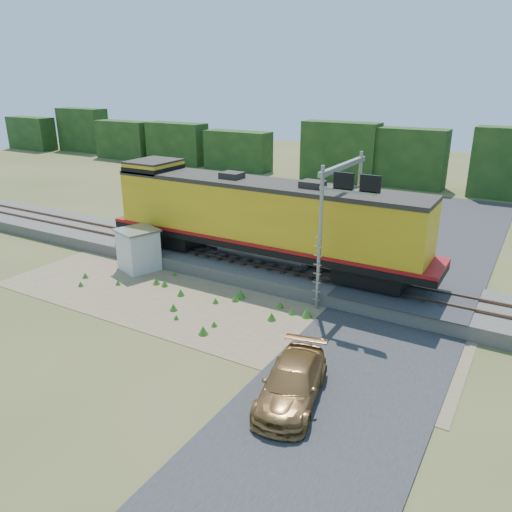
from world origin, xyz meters
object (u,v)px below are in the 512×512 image
Objects in this scene: locomotive at (258,217)px; shed at (139,249)px; signal_gantry at (344,197)px; car at (292,383)px.

locomotive is 7.43× the size of shed.
car is at bearing -78.58° from signal_gantry.
shed is at bearing 140.55° from car.
signal_gantry is 1.50× the size of car.
locomotive is 2.80× the size of signal_gantry.
signal_gantry is 11.31m from car.
signal_gantry is at bearing 29.92° from shed.
shed is 13.52m from signal_gantry.
signal_gantry is (12.56, 2.52, 4.33)m from shed.
locomotive reaches higher than car.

